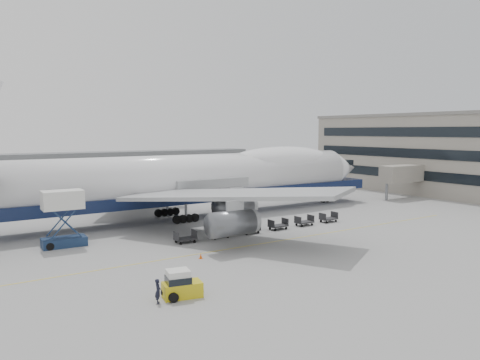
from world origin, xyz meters
TOP-DOWN VIEW (x-y plane):
  - ground at (0.00, 0.00)m, footprint 260.00×260.00m
  - apron_line at (0.00, -6.00)m, footprint 60.00×0.15m
  - hangar at (-10.00, 70.00)m, footprint 110.00×8.00m
  - airliner at (0.64, 12.00)m, footprint 67.00×55.30m
  - catering_truck at (-19.62, 4.52)m, footprint 4.51×3.21m
  - baggage_tug at (-16.03, -16.02)m, footprint 3.07×2.05m
  - ground_worker at (-17.91, -16.25)m, footprint 0.63×0.76m
  - traffic_cone at (-9.80, -7.63)m, footprint 0.34×0.34m
  - dolly_0 at (-8.15, -1.09)m, footprint 2.30×1.35m
  - dolly_1 at (-3.88, -1.09)m, footprint 2.30×1.35m
  - dolly_2 at (0.39, -1.09)m, footprint 2.30×1.35m
  - dolly_3 at (4.66, -1.09)m, footprint 2.30×1.35m
  - dolly_4 at (8.94, -1.09)m, footprint 2.30×1.35m
  - dolly_5 at (13.21, -1.09)m, footprint 2.30×1.35m

SIDE VIEW (x-z plane):
  - ground at x=0.00m, z-range 0.00..0.00m
  - apron_line at x=0.00m, z-range 0.00..0.01m
  - traffic_cone at x=-9.80m, z-range -0.01..0.49m
  - dolly_0 at x=-8.15m, z-range -0.12..1.18m
  - dolly_1 at x=-3.88m, z-range -0.12..1.18m
  - dolly_2 at x=0.39m, z-range -0.12..1.18m
  - dolly_3 at x=4.66m, z-range -0.12..1.18m
  - dolly_4 at x=8.94m, z-range -0.12..1.18m
  - dolly_5 at x=13.21m, z-range -0.12..1.18m
  - ground_worker at x=-17.91m, z-range 0.00..1.77m
  - baggage_tug at x=-16.03m, z-range -0.12..1.95m
  - catering_truck at x=-19.62m, z-range 0.43..6.41m
  - hangar at x=-10.00m, z-range 0.00..7.00m
  - airliner at x=0.64m, z-range -4.37..15.61m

